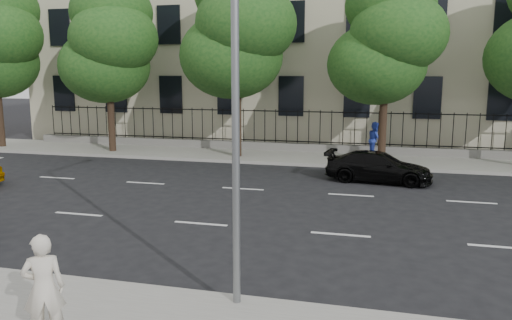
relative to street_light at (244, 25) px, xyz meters
The scene contains 11 objects.
ground 5.99m from the street_light, 144.73° to the left, with size 120.00×120.00×0.00m, color black.
far_sidewalk 16.75m from the street_light, 99.01° to the left, with size 60.00×4.00×0.15m, color gray.
lane_markings 8.67m from the street_light, 110.98° to the left, with size 49.60×4.62×0.01m, color silver, non-canonical shape.
iron_fence 18.21m from the street_light, 98.14° to the left, with size 30.00×0.50×2.20m.
street_light is the anchor object (origin of this frame).
tree_b 18.99m from the street_light, 127.15° to the left, with size 5.53×5.12×8.97m.
tree_c 15.82m from the street_light, 106.43° to the left, with size 5.89×5.50×9.80m.
tree_d 15.36m from the street_light, 80.48° to the left, with size 5.34×4.94×8.84m.
black_sedan 12.41m from the street_light, 78.02° to the left, with size 1.69×4.16×1.21m, color black.
woman_near 5.47m from the street_light, 134.73° to the right, with size 0.64×0.42×1.75m, color beige.
pedestrian_far 17.09m from the street_light, 82.49° to the left, with size 0.85×0.66×1.75m, color #22359C.
Camera 1 is at (4.95, -10.55, 4.33)m, focal length 35.00 mm.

